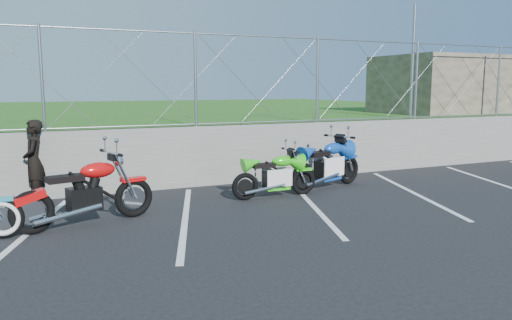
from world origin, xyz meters
name	(u,v)px	position (x,y,z in m)	size (l,w,h in m)	color
ground	(204,234)	(0.00, 0.00, 0.00)	(90.00, 90.00, 0.00)	black
retaining_wall	(151,159)	(0.00, 3.50, 0.65)	(30.00, 0.22, 1.30)	slate
grass_field	(94,125)	(0.00, 13.50, 0.65)	(30.00, 20.00, 1.30)	#225115
stone_building	(457,85)	(10.50, 5.50, 2.20)	(5.00, 3.00, 1.80)	brown
chain_link_fence	(148,79)	(0.00, 3.50, 2.30)	(28.00, 0.03, 2.00)	gray
sign_pole	(413,62)	(7.20, 3.90, 2.80)	(0.08, 0.08, 3.00)	gray
parking_lines	(252,210)	(1.20, 1.00, 0.00)	(18.29, 4.31, 0.01)	silver
naked_orange	(87,195)	(-1.50, 1.21, 0.48)	(2.21, 0.82, 1.12)	black
sportbike_green	(276,177)	(2.06, 1.77, 0.40)	(1.79, 0.64, 0.93)	black
sportbike_blue	(328,166)	(3.45, 2.11, 0.47)	(2.05, 0.86, 1.10)	black
person_standing	(34,162)	(-2.22, 3.20, 0.77)	(0.56, 0.37, 1.55)	black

